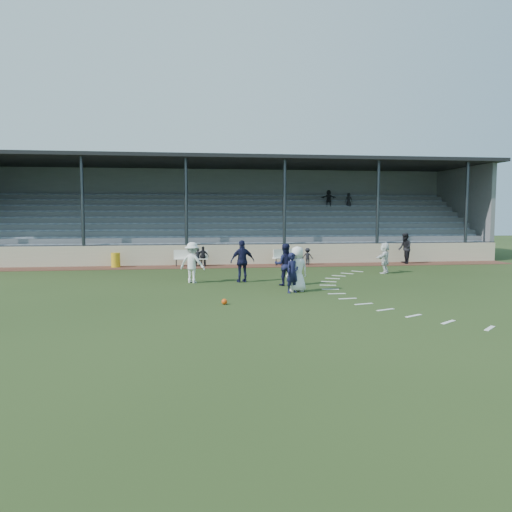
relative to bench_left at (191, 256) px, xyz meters
The scene contains 19 objects.
ground 11.17m from the bench_left, 75.68° to the right, with size 90.00×90.00×0.00m, color #233515.
cinder_track 2.83m from the bench_left, ahead, with size 34.00×2.00×0.02m, color #4F2A1F.
retaining_wall 2.86m from the bench_left, 15.06° to the left, with size 34.00×0.18×1.20m, color beige.
bench_left is the anchor object (origin of this frame).
bench_right 5.81m from the bench_left, ahead, with size 2.01×1.17×0.95m.
trash_bin 4.31m from the bench_left, behind, with size 0.52×0.52×0.83m, color gold.
football 12.55m from the bench_left, 84.99° to the right, with size 0.20×0.20×0.20m, color #DD470D.
player_white_lead 10.92m from the bench_left, 67.43° to the right, with size 0.89×0.58×1.82m, color white.
player_navy_lead 11.05m from the bench_left, 69.12° to the right, with size 0.58×0.38×1.59m, color #121433.
player_navy_mid 9.24m from the bench_left, 64.22° to the right, with size 0.89×0.69×1.82m, color #121433.
player_white_wing 6.99m from the bench_left, 89.67° to the right, with size 1.19×0.68×1.83m, color white.
player_navy_wing 7.43m from the bench_left, 71.90° to the right, with size 1.12×0.47×1.92m, color #121433.
player_white_back 11.08m from the bench_left, 25.23° to the right, with size 1.49×0.47×1.61m, color white.
official 13.13m from the bench_left, ahead, with size 0.92×0.72×1.89m, color black.
sub_left_near 0.44m from the bench_left, 25.25° to the right, with size 0.39×0.26×1.08m, color black.
sub_left_far 0.76m from the bench_left, 18.46° to the right, with size 0.68×0.28×1.17m, color black.
sub_right 7.00m from the bench_left, ahead, with size 0.66×0.38×1.02m, color black.
grandstand 6.33m from the bench_left, 63.12° to the left, with size 34.60×9.00×6.61m.
penalty_arc 12.82m from the bench_left, 57.52° to the right, with size 3.89×14.63×0.01m.
Camera 1 is at (-2.85, -18.68, 3.17)m, focal length 35.00 mm.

